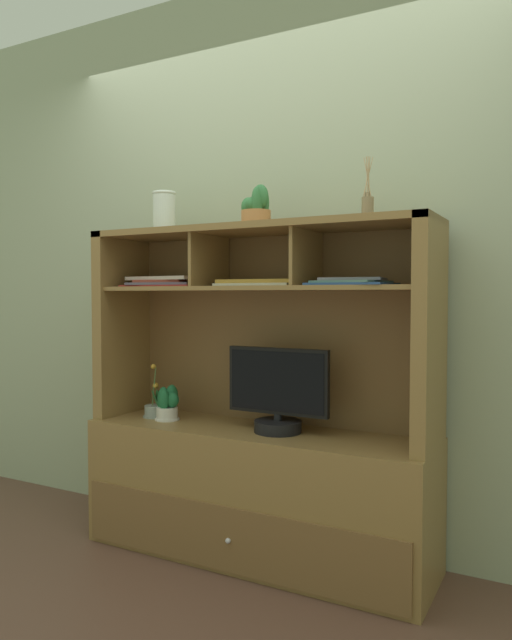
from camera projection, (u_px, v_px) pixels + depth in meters
floor_plane at (256, 557)px, 2.79m from camera, size 6.00×6.00×0.02m
back_wall at (281, 258)px, 2.96m from camera, size 6.00×0.02×2.80m
media_console at (257, 458)px, 2.78m from camera, size 1.63×0.50×1.53m
tv_monitor at (278, 396)px, 2.68m from camera, size 0.49×0.21×0.38m
potted_orchid at (155, 409)px, 3.01m from camera, size 0.11×0.11×0.27m
potted_fern at (168, 404)px, 2.95m from camera, size 0.12×0.13×0.17m
magazine_stack_left at (166, 282)px, 2.98m from camera, size 0.41×0.27×0.05m
magazine_stack_centre at (262, 283)px, 2.73m from camera, size 0.41×0.26×0.03m
magazine_stack_right at (352, 282)px, 2.47m from camera, size 0.34×0.29×0.03m
diffuser_bottle at (368, 206)px, 2.46m from camera, size 0.05×0.05×0.25m
potted_succulent at (256, 209)px, 2.73m from camera, size 0.16×0.16×0.19m
ceramic_vase at (164, 212)px, 2.98m from camera, size 0.12×0.12×0.20m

